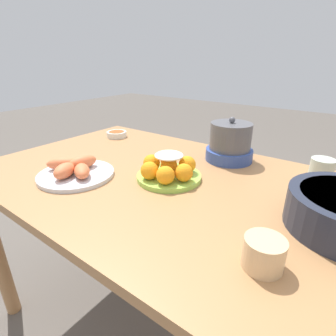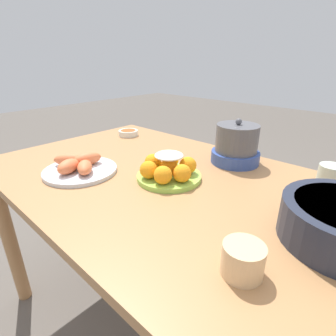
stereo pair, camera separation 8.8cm
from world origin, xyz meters
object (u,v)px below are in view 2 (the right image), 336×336
Objects in this scene: sauce_bowl at (128,133)px; cup_far at (330,176)px; dining_table at (168,203)px; seafood_platter at (79,167)px; cake_plate at (168,169)px; warming_pot at (236,145)px; cup_near at (243,260)px.

cup_far is at bearing 3.73° from sauce_bowl.
dining_table is 0.35m from seafood_platter.
warming_pot is at bearing 73.34° from cake_plate.
warming_pot is (0.09, 0.29, 0.03)m from cake_plate.
sauce_bowl is at bearing 152.70° from cup_near.
warming_pot is at bearing 72.05° from dining_table.
sauce_bowl is at bearing -176.49° from warming_pot.
dining_table is 17.95× the size of cup_far.
warming_pot is (0.36, 0.47, 0.05)m from seafood_platter.
warming_pot reaches higher than cup_near.
cup_far is (0.42, 0.31, 0.13)m from dining_table.
cup_far is (0.42, 0.32, -0.00)m from cake_plate.
cake_plate is 0.31m from warming_pot.
cup_near is (0.67, -0.04, 0.01)m from seafood_platter.
dining_table is at bearing -143.41° from cup_far.
cup_near is (0.40, -0.22, 0.13)m from dining_table.
sauce_bowl is (-0.52, 0.26, -0.02)m from cake_plate.
warming_pot is (0.09, 0.29, 0.17)m from dining_table.
seafood_platter is 0.67m from cup_near.
cup_near is at bearing -27.30° from sauce_bowl.
sauce_bowl is at bearing -176.27° from cup_far.
sauce_bowl is 0.50m from seafood_platter.
warming_pot reaches higher than cup_far.
sauce_bowl is at bearing 119.85° from seafood_platter.
cup_near is 0.59m from warming_pot.
seafood_platter is at bearing -144.62° from cup_far.
dining_table is 0.47m from cup_near.
cup_near is 1.05× the size of cup_far.
cup_far reaches higher than sauce_bowl.
seafood_platter is at bearing -127.93° from warming_pot.
warming_pot is at bearing 120.70° from cup_near.
cake_plate is at bearing 32.03° from seafood_platter.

